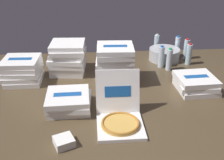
% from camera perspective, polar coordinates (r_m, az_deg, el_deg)
% --- Properties ---
extents(ground_plane, '(3.20, 2.40, 0.02)m').
position_cam_1_polar(ground_plane, '(2.37, -0.04, -4.32)').
color(ground_plane, '#4C3D28').
extents(open_pizza_box, '(0.34, 0.44, 0.36)m').
position_cam_1_polar(open_pizza_box, '(2.03, 1.60, -7.33)').
color(open_pizza_box, white).
rests_on(open_pizza_box, ground_plane).
extents(pizza_stack_left_near, '(0.37, 0.36, 0.14)m').
position_cam_1_polar(pizza_stack_left_near, '(2.61, 17.27, -0.65)').
color(pizza_stack_left_near, white).
rests_on(pizza_stack_left_near, ground_plane).
extents(pizza_stack_right_near, '(0.38, 0.38, 0.37)m').
position_cam_1_polar(pizza_stack_right_near, '(2.61, 0.61, 3.41)').
color(pizza_stack_right_near, white).
rests_on(pizza_stack_right_near, ground_plane).
extents(pizza_stack_left_mid, '(0.40, 0.39, 0.32)m').
position_cam_1_polar(pizza_stack_left_mid, '(2.86, -9.31, 4.64)').
color(pizza_stack_left_mid, white).
rests_on(pizza_stack_left_mid, ground_plane).
extents(pizza_stack_center_near, '(0.37, 0.37, 0.14)m').
position_cam_1_polar(pizza_stack_center_near, '(2.23, -9.08, -4.46)').
color(pizza_stack_center_near, white).
rests_on(pizza_stack_center_near, ground_plane).
extents(pizza_stack_center_far, '(0.37, 0.37, 0.23)m').
position_cam_1_polar(pizza_stack_center_far, '(2.79, -18.43, 1.99)').
color(pizza_stack_center_far, white).
rests_on(pizza_stack_center_far, ground_plane).
extents(ice_bucket, '(0.36, 0.36, 0.14)m').
position_cam_1_polar(ice_bucket, '(3.24, 10.98, 5.35)').
color(ice_bucket, '#B7BABF').
rests_on(ice_bucket, ground_plane).
extents(water_bottle_0, '(0.06, 0.06, 0.25)m').
position_cam_1_polar(water_bottle_0, '(2.96, 12.01, 4.23)').
color(water_bottle_0, silver).
rests_on(water_bottle_0, ground_plane).
extents(water_bottle_1, '(0.06, 0.06, 0.25)m').
position_cam_1_polar(water_bottle_1, '(3.32, 15.43, 6.29)').
color(water_bottle_1, silver).
rests_on(water_bottle_1, ground_plane).
extents(water_bottle_2, '(0.06, 0.06, 0.25)m').
position_cam_1_polar(water_bottle_2, '(3.41, 9.38, 7.45)').
color(water_bottle_2, silver).
rests_on(water_bottle_2, ground_plane).
extents(water_bottle_3, '(0.06, 0.06, 0.25)m').
position_cam_1_polar(water_bottle_3, '(3.39, 13.65, 6.93)').
color(water_bottle_3, silver).
rests_on(water_bottle_3, ground_plane).
extents(water_bottle_4, '(0.06, 0.06, 0.25)m').
position_cam_1_polar(water_bottle_4, '(3.16, 15.94, 5.23)').
color(water_bottle_4, silver).
rests_on(water_bottle_4, ground_plane).
extents(water_bottle_5, '(0.06, 0.06, 0.25)m').
position_cam_1_polar(water_bottle_5, '(3.01, 10.37, 4.80)').
color(water_bottle_5, silver).
rests_on(water_bottle_5, ground_plane).
extents(napkin_pile, '(0.16, 0.16, 0.06)m').
position_cam_1_polar(napkin_pile, '(1.88, -10.12, -12.72)').
color(napkin_pile, white).
rests_on(napkin_pile, ground_plane).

